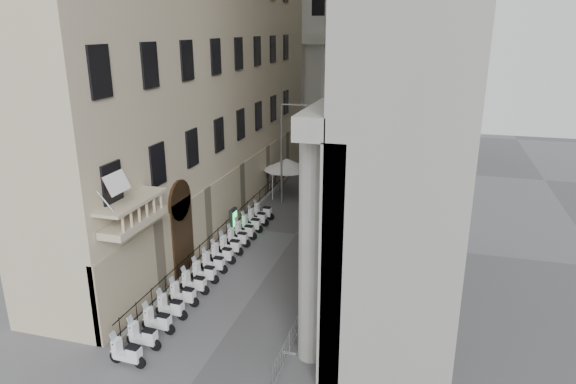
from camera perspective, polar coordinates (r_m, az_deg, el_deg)
name	(u,v)px	position (r m, az deg, el deg)	size (l,w,h in m)	color
far_building	(363,16)	(61.42, 8.29, 18.84)	(22.00, 10.00, 30.00)	beige
iron_fence	(232,234)	(36.10, -6.26, -4.67)	(0.30, 28.00, 1.40)	black
blue_awning	(368,208)	(41.42, 8.87, -1.78)	(1.60, 3.00, 3.00)	navy
flag	(133,338)	(25.76, -16.79, -15.31)	(1.00, 1.40, 8.20)	#9E0C11
scooter_0	(129,365)	(24.09, -17.28, -17.92)	(0.56, 1.40, 1.50)	white
scooter_1	(145,348)	(24.97, -15.63, -16.35)	(0.56, 1.40, 1.50)	white
scooter_2	(159,332)	(25.89, -14.12, -14.87)	(0.56, 1.40, 1.50)	white
scooter_3	(172,318)	(26.84, -12.73, -13.49)	(0.56, 1.40, 1.50)	white
scooter_4	(184,305)	(27.81, -11.45, -12.20)	(0.56, 1.40, 1.50)	white
scooter_5	(195,293)	(28.82, -10.27, -11.00)	(0.56, 1.40, 1.50)	white
scooter_6	(205,282)	(29.84, -9.18, -9.87)	(0.56, 1.40, 1.50)	white
scooter_7	(215,272)	(30.88, -8.16, -8.81)	(0.56, 1.40, 1.50)	white
scooter_8	(223,263)	(31.95, -7.22, -7.82)	(0.56, 1.40, 1.50)	white
scooter_9	(231,254)	(33.03, -6.35, -6.89)	(0.56, 1.40, 1.50)	white
scooter_10	(238,246)	(34.12, -5.53, -6.02)	(0.56, 1.40, 1.50)	white
scooter_11	(245,239)	(35.23, -4.77, -5.21)	(0.56, 1.40, 1.50)	white
scooter_12	(252,232)	(36.36, -4.06, -4.44)	(0.56, 1.40, 1.50)	white
scooter_13	(258,225)	(37.49, -3.39, -3.72)	(0.56, 1.40, 1.50)	white
scooter_14	(263,219)	(38.63, -2.76, -3.04)	(0.56, 1.40, 1.50)	white
barrier_0	(281,371)	(22.80, -0.74, -19.28)	(0.60, 2.40, 1.10)	#ABADB2
barrier_1	(297,338)	(24.76, 0.97, -15.92)	(0.60, 2.40, 1.10)	#ABADB2
barrier_2	(309,311)	(26.82, 2.38, -13.05)	(0.60, 2.40, 1.10)	#ABADB2
barrier_3	(320,288)	(28.94, 3.56, -10.59)	(0.60, 2.40, 1.10)	#ABADB2
barrier_4	(329,268)	(31.12, 4.56, -8.46)	(0.60, 2.40, 1.10)	#ABADB2
barrier_5	(337,252)	(33.34, 5.42, -6.62)	(0.60, 2.40, 1.10)	#ABADB2
barrier_6	(343,237)	(35.60, 6.17, -5.00)	(0.60, 2.40, 1.10)	#ABADB2
barrier_7	(349,224)	(37.89, 6.82, -3.58)	(0.60, 2.40, 1.10)	#ABADB2
security_tent	(293,166)	(43.11, 0.51, 2.89)	(3.88, 3.88, 3.15)	white
street_lamp	(285,146)	(40.62, -0.31, 5.18)	(2.66, 0.22, 8.14)	gray
info_kiosk	(233,221)	(35.80, -6.10, -3.25)	(0.31, 0.88, 1.85)	black
pedestrian_a	(339,185)	(43.93, 5.70, 0.72)	(0.65, 0.43, 1.78)	#0D1634
pedestrian_b	(354,187)	(43.31, 7.40, 0.53)	(0.95, 0.74, 1.96)	black
pedestrian_c	(335,169)	(48.68, 5.27, 2.56)	(0.96, 0.62, 1.96)	black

